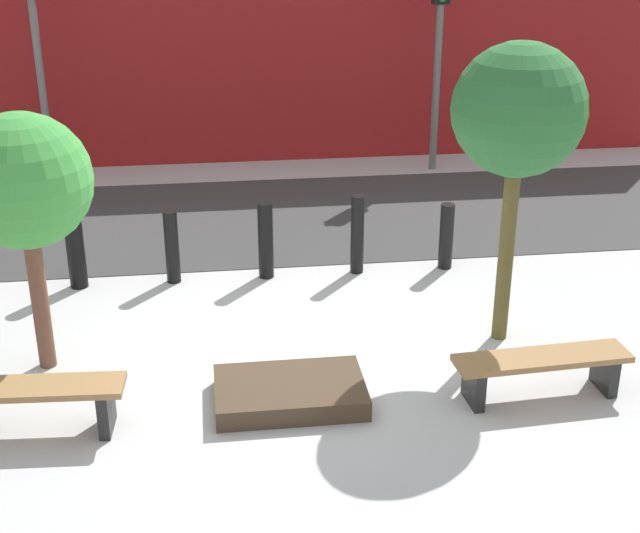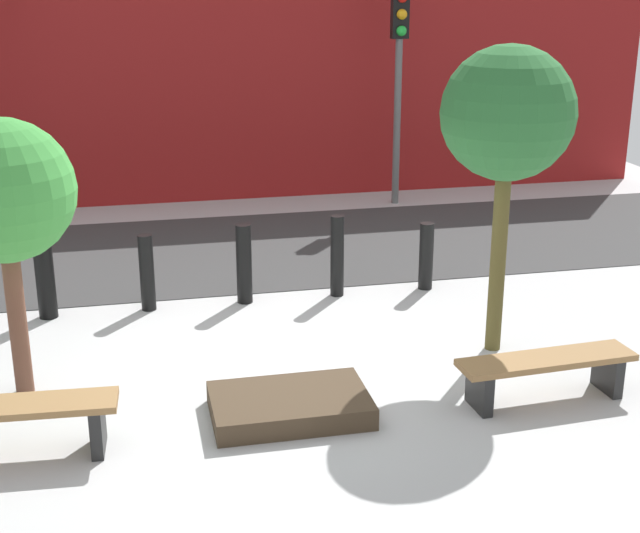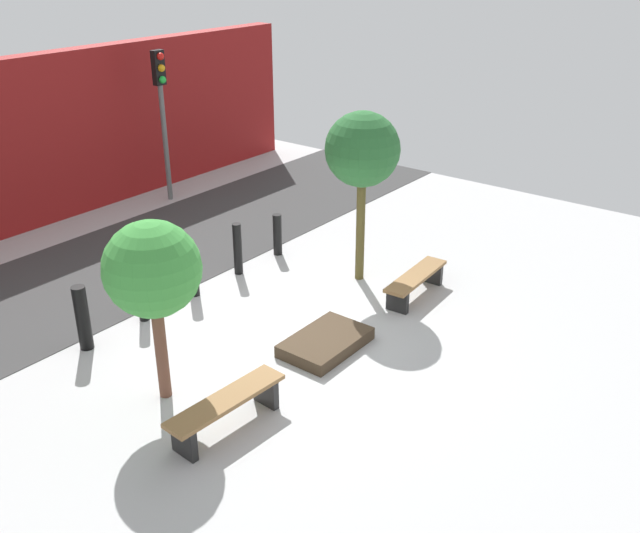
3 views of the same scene
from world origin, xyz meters
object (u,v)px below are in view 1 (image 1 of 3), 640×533
Objects in this scene: tree_behind_right_bench at (518,113)px; bollard_right at (357,235)px; planter_bed at (290,392)px; tree_behind_left_bench at (24,183)px; bench_left at (24,399)px; traffic_light_mid_west at (440,24)px; bench_right at (541,367)px; bollard_center at (266,240)px; bollard_left at (172,247)px; traffic_light_west at (34,23)px; bollard_far_left at (75,246)px; bollard_far_right at (446,236)px.

bollard_right is at bearing 122.37° from tree_behind_right_bench.
planter_bed is 0.54× the size of tree_behind_left_bench.
bollard_right reaches higher than planter_bed.
bench_left is 0.51× the size of traffic_light_mid_west.
bench_left reaches higher than bench_right.
bench_right is 1.76× the size of bollard_center.
tree_behind_right_bench is 3.25× the size of bollard_center.
traffic_light_west is at bearing 115.77° from bollard_left.
tree_behind_right_bench is 3.11× the size of bollard_right.
bollard_center reaches higher than planter_bed.
bench_right is 9.58m from traffic_light_west.
bollard_right is at bearing 28.92° from tree_behind_left_bench.
bench_right is 3.98m from bollard_center.
bench_right is 1.69× the size of bollard_right.
bollard_far_left is at bearing -142.26° from traffic_light_mid_west.
bollard_right is 1.15m from bollard_far_right.
bollard_far_left reaches higher than bench_left.
bollard_right is (-1.24, 1.96, -1.96)m from tree_behind_right_bench.
traffic_light_mid_west reaches higher than bollard_far_right.
tree_behind_right_bench reaches higher than bollard_far_left.
bollard_left is (-3.54, 3.18, 0.15)m from bench_right.
bollard_right reaches higher than bollard_left.
bollard_far_left is 2.30m from bollard_center.
tree_behind_left_bench is 4.81m from tree_behind_right_bench.
traffic_light_mid_west reaches higher than bench_right.
bollard_center is (2.39, 3.18, 0.15)m from bench_left.
bench_right is at bearing -34.13° from bollard_far_left.
tree_behind_left_bench reaches higher than bollard_center.
tree_behind_right_bench reaches higher than bollard_center.
bench_left is 1.85× the size of bollard_center.
traffic_light_west is at bearing 126.96° from bollard_center.
planter_bed is at bearing -111.11° from bollard_right.
tree_behind_left_bench is at bearing 93.52° from bench_left.
tree_behind_left_bench is 6.30m from traffic_light_west.
bollard_far_right is at bearing 0.00° from bollard_left.
bench_left is at bearing -126.95° from traffic_light_mid_west.
bench_left is 1.05× the size of bench_right.
traffic_light_west is (-2.06, 4.26, 2.12)m from bollard_left.
bollard_far_right is at bearing -37.74° from traffic_light_west.
bollard_far_right reaches higher than bench_right.
bench_left is 0.69× the size of tree_behind_left_bench.
bollard_far_left is at bearing -77.98° from traffic_light_west.
traffic_light_west reaches higher than bench_left.
bollard_far_right reaches higher than planter_bed.
tree_behind_right_bench is 8.37m from traffic_light_west.
bollard_far_left is (0.09, 3.18, 0.19)m from bench_left.
bollard_left is at bearing -64.23° from traffic_light_west.
traffic_light_west is at bearing 123.43° from bench_right.
planter_bed is at bearing -90.00° from bollard_center.
traffic_light_west is at bearing 99.79° from bench_left.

